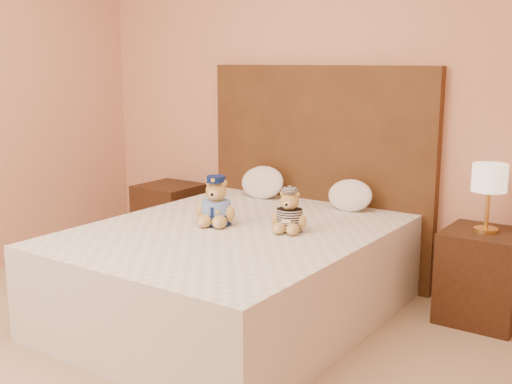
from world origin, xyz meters
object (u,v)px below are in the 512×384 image
nightstand_right (482,276)px  pillow_right (350,194)px  nightstand_left (170,218)px  bed (234,273)px  teddy_police (216,201)px  pillow_left (262,181)px  lamp (489,181)px  teddy_prisoner (290,211)px

nightstand_right → pillow_right: 0.98m
nightstand_right → nightstand_left: bearing=180.0°
bed → nightstand_right: same height
teddy_police → pillow_left: bearing=85.4°
lamp → teddy_prisoner: lamp is taller
nightstand_right → teddy_police: 1.65m
nightstand_right → pillow_left: pillow_left is taller
pillow_left → nightstand_right: bearing=-1.1°
nightstand_left → teddy_police: size_ratio=1.84×
nightstand_left → nightstand_right: 2.50m
lamp → pillow_left: 1.62m
bed → pillow_right: size_ratio=6.31×
pillow_right → nightstand_right: bearing=-1.9°
lamp → teddy_prisoner: 1.17m
bed → pillow_left: bearing=113.4°
bed → pillow_right: (0.35, 0.83, 0.39)m
lamp → pillow_right: bearing=178.1°
pillow_left → teddy_prisoner: bearing=-46.1°
bed → pillow_left: (-0.36, 0.83, 0.40)m
nightstand_right → pillow_left: 1.66m
teddy_prisoner → lamp: bearing=19.1°
teddy_police → lamp: bearing=9.7°
nightstand_right → teddy_police: bearing=-150.7°
bed → nightstand_right: 1.48m
pillow_right → teddy_police: bearing=-121.2°
bed → teddy_police: teddy_police is taller
teddy_police → pillow_right: bearing=39.2°
teddy_police → pillow_left: size_ratio=0.84×
teddy_prisoner → pillow_right: bearing=70.5°
nightstand_right → pillow_left: bearing=178.9°
teddy_prisoner → pillow_left: same height
nightstand_right → teddy_police: (-1.39, -0.78, 0.42)m
nightstand_left → lamp: 2.56m
teddy_prisoner → pillow_right: size_ratio=0.79×
bed → teddy_police: 0.45m
bed → lamp: (1.25, 0.80, 0.57)m
bed → pillow_right: pillow_right is taller
nightstand_right → teddy_prisoner: teddy_prisoner is taller
bed → nightstand_left: same height
nightstand_left → nightstand_right: bearing=0.0°
teddy_prisoner → pillow_right: 0.69m
lamp → pillow_right: (-0.90, 0.03, -0.19)m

